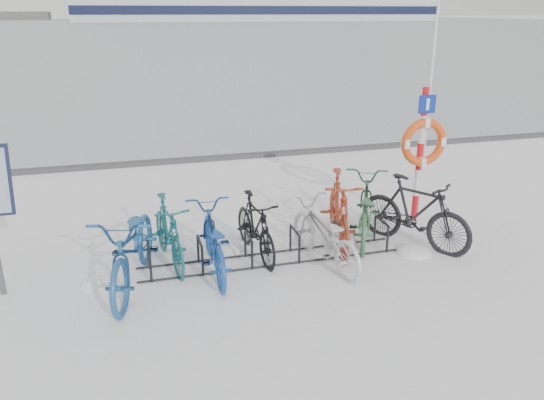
# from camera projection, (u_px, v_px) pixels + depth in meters

# --- Properties ---
(ground) EXTENTS (900.00, 900.00, 0.00)m
(ground) POSITION_uv_depth(u_px,v_px,m) (272.00, 260.00, 8.02)
(ground) COLOR white
(ground) RESTS_ON ground
(ice_sheet) EXTENTS (400.00, 298.00, 0.02)m
(ice_sheet) POSITION_uv_depth(u_px,v_px,m) (123.00, 25.00, 148.59)
(ice_sheet) COLOR #9EACB3
(ice_sheet) RESTS_ON ground
(quay_edge) EXTENTS (400.00, 0.25, 0.10)m
(quay_edge) POSITION_uv_depth(u_px,v_px,m) (209.00, 159.00, 13.36)
(quay_edge) COLOR #3F3F42
(quay_edge) RESTS_ON ground
(bike_rack) EXTENTS (4.00, 0.48, 0.46)m
(bike_rack) POSITION_uv_depth(u_px,v_px,m) (272.00, 249.00, 7.96)
(bike_rack) COLOR black
(bike_rack) RESTS_ON ground
(lifebuoy_station) EXTENTS (0.83, 0.23, 4.31)m
(lifebuoy_station) POSITION_uv_depth(u_px,v_px,m) (423.00, 142.00, 9.01)
(lifebuoy_station) COLOR red
(lifebuoy_station) RESTS_ON ground
(bike_0) EXTENTS (1.31, 2.38, 1.18)m
(bike_0) POSITION_uv_depth(u_px,v_px,m) (133.00, 245.00, 7.11)
(bike_0) COLOR #1F518A
(bike_0) RESTS_ON ground
(bike_1) EXTENTS (0.71, 1.77, 1.03)m
(bike_1) POSITION_uv_depth(u_px,v_px,m) (168.00, 230.00, 7.79)
(bike_1) COLOR #14555D
(bike_1) RESTS_ON ground
(bike_2) EXTENTS (0.70, 1.89, 0.98)m
(bike_2) POSITION_uv_depth(u_px,v_px,m) (213.00, 239.00, 7.56)
(bike_2) COLOR #19448F
(bike_2) RESTS_ON ground
(bike_3) EXTENTS (0.63, 1.68, 0.99)m
(bike_3) POSITION_uv_depth(u_px,v_px,m) (255.00, 225.00, 8.05)
(bike_3) COLOR black
(bike_3) RESTS_ON ground
(bike_4) EXTENTS (0.98, 1.94, 0.97)m
(bike_4) POSITION_uv_depth(u_px,v_px,m) (324.00, 233.00, 7.77)
(bike_4) COLOR silver
(bike_4) RESTS_ON ground
(bike_5) EXTENTS (1.05, 2.08, 1.20)m
(bike_5) POSITION_uv_depth(u_px,v_px,m) (339.00, 209.00, 8.38)
(bike_5) COLOR #97331D
(bike_5) RESTS_ON ground
(bike_6) EXTENTS (1.52, 2.12, 1.06)m
(bike_6) POSITION_uv_depth(u_px,v_px,m) (365.00, 207.00, 8.68)
(bike_6) COLOR #30613F
(bike_6) RESTS_ON ground
(bike_7) EXTENTS (1.48, 1.92, 1.16)m
(bike_7) POSITION_uv_depth(u_px,v_px,m) (415.00, 211.00, 8.37)
(bike_7) COLOR black
(bike_7) RESTS_ON ground
(snow_drifts) EXTENTS (5.93, 1.40, 0.19)m
(snow_drifts) POSITION_uv_depth(u_px,v_px,m) (322.00, 251.00, 8.32)
(snow_drifts) COLOR white
(snow_drifts) RESTS_ON ground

